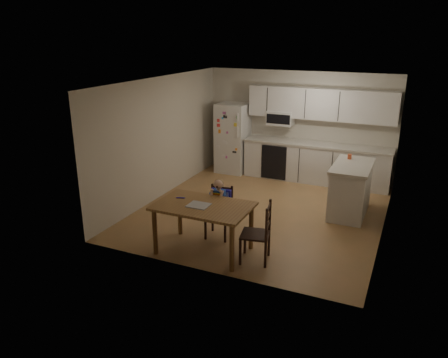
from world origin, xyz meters
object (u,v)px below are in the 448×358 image
refrigerator (233,138)px  chair_side (262,229)px  kitchen_island (350,189)px  red_cup (350,157)px  dining_table (203,211)px  chair_booster (220,202)px

refrigerator → chair_side: 4.60m
kitchen_island → refrigerator: bearing=153.3°
refrigerator → chair_side: (2.20, -4.03, -0.31)m
red_cup → dining_table: size_ratio=0.07×
chair_side → refrigerator: bearing=-162.3°
refrigerator → kitchen_island: bearing=-26.7°
refrigerator → dining_table: bearing=-73.0°
red_cup → chair_side: bearing=-105.8°
kitchen_island → dining_table: (-1.87, -2.54, 0.19)m
red_cup → dining_table: 3.40m
kitchen_island → chair_booster: bearing=-134.2°
chair_booster → chair_side: size_ratio=1.09×
refrigerator → red_cup: refrigerator is taller
dining_table → chair_booster: chair_booster is taller
refrigerator → chair_booster: bearing=-70.3°
refrigerator → chair_side: refrigerator is taller
refrigerator → kitchen_island: size_ratio=1.28×
red_cup → dining_table: bearing=-121.0°
refrigerator → chair_booster: refrigerator is taller
kitchen_island → dining_table: 3.15m
kitchen_island → dining_table: size_ratio=0.90×
chair_booster → chair_side: (0.95, -0.55, -0.09)m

